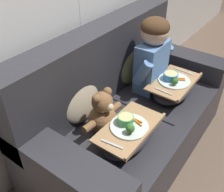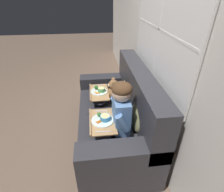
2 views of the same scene
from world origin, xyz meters
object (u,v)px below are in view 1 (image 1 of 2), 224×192
Objects in this scene: couch at (126,113)px; lap_tray_teddy at (129,134)px; throw_pillow_behind_child at (131,61)px; lap_tray_child at (173,88)px; teddy_bear at (103,115)px; throw_pillow_behind_teddy at (80,97)px; child_figure at (153,52)px.

lap_tray_teddy is at bearing -144.45° from couch.
throw_pillow_behind_child is 0.42m from lap_tray_child.
throw_pillow_behind_child is 0.68m from teddy_bear.
throw_pillow_behind_teddy is 0.42m from lap_tray_teddy.
throw_pillow_behind_teddy is (-0.65, 0.00, 0.00)m from throw_pillow_behind_child.
lap_tray_child is (0.32, -0.23, 0.16)m from couch.
throw_pillow_behind_teddy is 0.83× the size of lap_tray_child.
couch is 4.18× the size of throw_pillow_behind_child.
couch is 0.46m from throw_pillow_behind_teddy.
child_figure is 1.29× the size of lap_tray_teddy.
throw_pillow_behind_child is 0.69× the size of child_figure.
lap_tray_teddy is (-0.32, -0.23, 0.16)m from couch.
couch reaches higher than lap_tray_teddy.
throw_pillow_behind_teddy is at bearing 89.90° from teddy_bear.
throw_pillow_behind_teddy is at bearing 147.81° from lap_tray_child.
lap_tray_teddy is at bearing -89.99° from teddy_bear.
couch reaches higher than throw_pillow_behind_child.
lap_tray_child is 0.98× the size of lap_tray_teddy.
teddy_bear reaches higher than lap_tray_teddy.
child_figure reaches higher than throw_pillow_behind_teddy.
teddy_bear is at bearing -90.10° from throw_pillow_behind_teddy.
lap_tray_child is at bearing -17.55° from teddy_bear.
lap_tray_child is (-0.00, -0.21, -0.25)m from child_figure.
throw_pillow_behind_child is 0.78m from lap_tray_teddy.
throw_pillow_behind_teddy is 0.69m from child_figure.
lap_tray_teddy is at bearing -179.97° from lap_tray_child.
throw_pillow_behind_teddy is 1.09× the size of teddy_bear.
couch is 3.79× the size of lap_tray_child.
couch is 4.54× the size of throw_pillow_behind_teddy.
child_figure is 1.73× the size of teddy_bear.
lap_tray_teddy is (-0.00, -0.41, -0.11)m from throw_pillow_behind_teddy.
couch is 0.43m from lap_tray_teddy.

